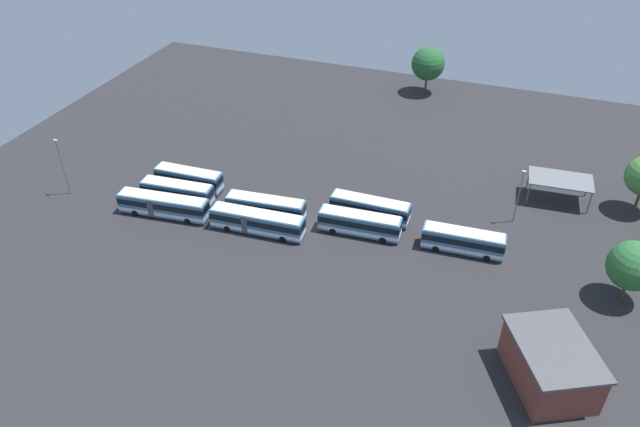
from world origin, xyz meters
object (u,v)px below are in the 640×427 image
tree_south_edge (428,64)px  bus_row2_slot2 (370,208)px  bus_row1_slot1 (266,207)px  depot_building (551,364)px  maintenance_shelter (561,180)px  tree_northeast (633,266)px  bus_row2_slot1 (360,223)px  bus_row1_slot0 (257,222)px  bus_row3_slot1 (463,241)px  lamp_post_mid_lot (519,194)px  lamp_post_near_entrance (62,165)px  bus_row0_slot1 (177,192)px  bus_row0_slot2 (189,179)px  bus_row0_slot0 (163,205)px

tree_south_edge → bus_row2_slot2: bearing=-87.8°
bus_row2_slot2 → bus_row1_slot1: bearing=-160.9°
depot_building → maintenance_shelter: depot_building is taller
tree_northeast → bus_row2_slot1: bearing=177.5°
bus_row2_slot2 → depot_building: size_ratio=0.93×
bus_row1_slot0 → bus_row3_slot1: same height
lamp_post_mid_lot → tree_south_edge: size_ratio=0.90×
bus_row1_slot0 → lamp_post_mid_lot: size_ratio=1.60×
lamp_post_near_entrance → tree_south_edge: tree_south_edge is taller
bus_row0_slot1 → lamp_post_mid_lot: size_ratio=1.31×
bus_row0_slot2 → lamp_post_mid_lot: size_ratio=1.26×
depot_building → bus_row3_slot1: bearing=122.1°
bus_row0_slot0 → lamp_post_near_entrance: lamp_post_near_entrance is taller
bus_row2_slot1 → bus_row3_slot1: bearing=4.0°
maintenance_shelter → lamp_post_near_entrance: bearing=-161.2°
bus_row0_slot1 → bus_row2_slot1: same height
bus_row2_slot2 → bus_row1_slot0: bearing=-148.4°
bus_row0_slot1 → bus_row1_slot0: 15.04m
lamp_post_mid_lot → tree_northeast: size_ratio=1.04×
bus_row1_slot0 → lamp_post_near_entrance: lamp_post_near_entrance is taller
bus_row0_slot2 → tree_south_edge: (27.54, 49.85, 4.51)m
bus_row0_slot1 → bus_row0_slot2: size_ratio=1.04×
maintenance_shelter → tree_northeast: 22.24m
bus_row0_slot2 → tree_south_edge: tree_south_edge is taller
bus_row0_slot1 → bus_row1_slot1: size_ratio=0.95×
bus_row1_slot1 → bus_row3_slot1: (28.75, 1.97, -0.00)m
bus_row0_slot1 → depot_building: (55.43, -16.60, 0.95)m
bus_row3_slot1 → lamp_post_mid_lot: (6.02, 9.67, 2.99)m
bus_row0_slot2 → depot_building: 59.45m
bus_row1_slot1 → bus_row3_slot1: same height
tree_northeast → lamp_post_near_entrance: bearing=-177.0°
lamp_post_near_entrance → bus_row2_slot2: bearing=12.0°
depot_building → tree_northeast: (8.17, 16.88, 2.56)m
bus_row0_slot0 → lamp_post_near_entrance: 17.61m
bus_row1_slot1 → lamp_post_near_entrance: (-31.84, -4.78, 3.43)m
bus_row0_slot2 → lamp_post_near_entrance: 19.10m
bus_row0_slot1 → depot_building: depot_building is taller
bus_row0_slot1 → bus_row2_slot1: bearing=3.7°
bus_row2_slot1 → bus_row3_slot1: (14.49, 1.02, -0.00)m
bus_row0_slot0 → bus_row0_slot2: bearing=91.6°
lamp_post_near_entrance → bus_row3_slot1: bearing=6.4°
bus_row1_slot0 → bus_row0_slot2: bearing=155.6°
bus_row0_slot2 → lamp_post_near_entrance: (-17.05, -7.90, 3.43)m
bus_row0_slot1 → bus_row2_slot1: 28.78m
bus_row0_slot0 → tree_northeast: 63.95m
depot_building → tree_northeast: size_ratio=1.52×
lamp_post_mid_lot → tree_south_edge: tree_south_edge is taller
bus_row0_slot2 → lamp_post_near_entrance: size_ratio=1.15×
bus_row1_slot1 → maintenance_shelter: bearing=26.1°
bus_row0_slot2 → bus_row2_slot2: 29.42m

